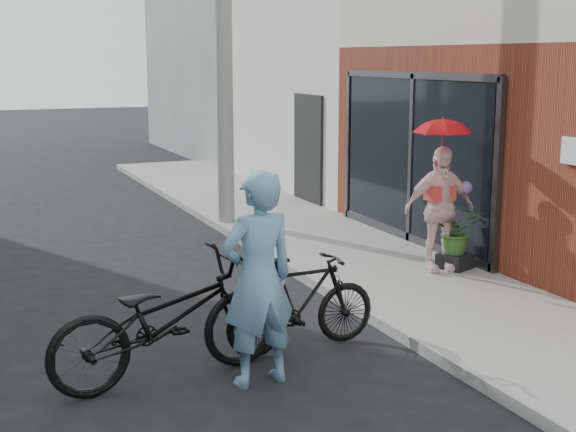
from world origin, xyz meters
TOP-DOWN VIEW (x-y plane):
  - ground at (0.00, 0.00)m, footprint 80.00×80.00m
  - sidewalk at (2.10, 2.00)m, footprint 2.20×24.00m
  - curb at (0.94, 2.00)m, footprint 0.12×24.00m
  - plaster_building at (7.20, 9.00)m, footprint 8.00×6.00m
  - east_building_far at (7.20, 16.00)m, footprint 8.00×8.00m
  - utility_pole at (1.10, 6.00)m, footprint 0.28×0.28m
  - officer at (-0.80, -0.34)m, footprint 0.75×0.54m
  - bike_left at (-1.52, 0.03)m, footprint 2.25×1.04m
  - bike_right at (-0.11, 0.26)m, footprint 1.62×0.53m
  - kimono_woman at (2.57, 1.89)m, footprint 0.99×0.53m
  - parasol at (2.57, 1.89)m, footprint 0.71×0.71m
  - planter at (2.83, 1.88)m, footprint 0.48×0.48m
  - potted_plant at (2.83, 1.88)m, footprint 0.56×0.49m

SIDE VIEW (x-z plane):
  - ground at x=0.00m, z-range 0.00..0.00m
  - sidewalk at x=2.10m, z-range 0.00..0.12m
  - curb at x=0.94m, z-range 0.00..0.12m
  - planter at x=2.83m, z-range 0.12..0.32m
  - bike_right at x=-0.11m, z-range 0.00..0.96m
  - bike_left at x=-1.52m, z-range 0.00..1.14m
  - potted_plant at x=2.83m, z-range 0.32..0.94m
  - kimono_woman at x=2.57m, z-range 0.12..1.73m
  - officer at x=-0.80m, z-range 0.00..1.91m
  - parasol at x=2.57m, z-range 1.73..2.36m
  - plaster_building at x=7.20m, z-range 0.00..7.00m
  - east_building_far at x=7.20m, z-range 0.00..7.00m
  - utility_pole at x=1.10m, z-range 0.00..7.00m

